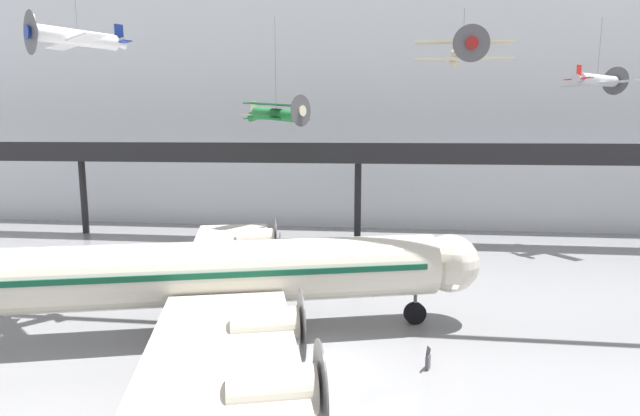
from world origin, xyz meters
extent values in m
plane|color=gray|center=(0.00, 0.00, 0.00)|extent=(260.00, 260.00, 0.00)
cube|color=silver|center=(0.00, 36.33, 13.50)|extent=(140.00, 3.00, 27.00)
cube|color=black|center=(0.00, 27.15, 8.57)|extent=(110.00, 3.20, 0.90)
cube|color=black|center=(0.00, 25.61, 9.57)|extent=(110.00, 0.12, 1.10)
cylinder|color=black|center=(-30.25, 28.11, 4.06)|extent=(0.70, 0.70, 8.12)
cylinder|color=black|center=(0.00, 28.11, 4.06)|extent=(0.70, 0.70, 8.12)
cylinder|color=beige|center=(-6.74, 2.45, 3.60)|extent=(25.04, 10.11, 3.48)
sphere|color=beige|center=(6.44, 6.14, 3.60)|extent=(3.41, 3.41, 3.41)
cube|color=#0F4C33|center=(-6.74, 2.45, 3.95)|extent=(23.37, 9.70, 0.31)
cube|color=beige|center=(-8.53, 12.06, 2.82)|extent=(9.93, 16.98, 0.28)
cube|color=beige|center=(-3.26, -6.69, 2.82)|extent=(9.93, 16.98, 0.28)
cylinder|color=beige|center=(-5.90, 9.15, 2.87)|extent=(3.25, 2.39, 1.67)
cylinder|color=#4C4C51|center=(-4.35, 9.58, 2.87)|extent=(0.91, 3.07, 3.17)
cylinder|color=beige|center=(-7.37, 14.38, 2.87)|extent=(3.25, 2.39, 1.67)
cylinder|color=#4C4C51|center=(-5.82, 14.82, 2.87)|extent=(0.91, 3.07, 3.17)
cylinder|color=beige|center=(-2.53, -2.83, 2.87)|extent=(3.25, 2.39, 1.67)
cylinder|color=#4C4C51|center=(-0.99, -2.40, 2.87)|extent=(0.91, 3.07, 3.17)
cylinder|color=beige|center=(-1.06, -8.07, 2.87)|extent=(3.25, 2.39, 1.67)
cylinder|color=#4C4C51|center=(0.48, -7.64, 2.87)|extent=(0.91, 3.07, 3.17)
cylinder|color=#4C4C51|center=(4.47, 5.59, 1.26)|extent=(0.20, 0.20, 1.21)
cylinder|color=black|center=(4.47, 5.59, 0.65)|extent=(1.35, 0.72, 1.30)
cylinder|color=#4C4C51|center=(-7.21, 5.21, 1.26)|extent=(0.20, 0.20, 1.21)
cylinder|color=black|center=(-7.21, 5.21, 0.65)|extent=(1.35, 0.72, 1.30)
cylinder|color=#4C4C51|center=(-5.70, -0.15, 1.26)|extent=(0.20, 0.20, 1.21)
cylinder|color=black|center=(-5.70, -0.15, 0.65)|extent=(1.35, 0.72, 1.30)
cylinder|color=silver|center=(21.69, 26.36, 15.84)|extent=(4.51, 3.52, 1.07)
cone|color=red|center=(23.76, 27.78, 15.88)|extent=(1.16, 1.18, 0.89)
cylinder|color=#4C4C51|center=(23.90, 27.87, 15.88)|extent=(1.48, 2.15, 2.57)
cone|color=silver|center=(19.77, 25.05, 15.80)|extent=(1.54, 1.42, 0.86)
cube|color=silver|center=(21.94, 26.53, 15.54)|extent=(5.03, 6.61, 0.10)
cube|color=red|center=(19.53, 24.89, 16.43)|extent=(0.51, 0.38, 1.19)
cube|color=red|center=(19.53, 24.89, 15.84)|extent=(1.93, 2.45, 0.06)
cylinder|color=slate|center=(21.69, 26.36, 18.82)|extent=(0.04, 0.04, 4.97)
cylinder|color=#1E6B33|center=(-7.14, 21.86, 12.72)|extent=(5.02, 3.45, 1.54)
cone|color=beige|center=(-4.81, 20.55, 12.98)|extent=(1.20, 1.24, 0.95)
cylinder|color=#4C4C51|center=(-4.65, 20.46, 12.99)|extent=(1.38, 2.41, 2.74)
cone|color=#1E6B33|center=(-9.31, 23.07, 12.49)|extent=(1.70, 1.49, 1.02)
cube|color=#1E6B33|center=(-6.87, 21.71, 13.57)|extent=(4.85, 7.32, 0.10)
cube|color=#1E6B33|center=(-6.87, 21.71, 12.30)|extent=(4.85, 7.32, 0.10)
cube|color=beige|center=(-9.58, 23.22, 13.36)|extent=(0.57, 0.36, 1.27)
cube|color=beige|center=(-9.58, 23.22, 12.72)|extent=(1.88, 2.70, 0.06)
cylinder|color=slate|center=(-7.14, 21.86, 17.20)|extent=(0.04, 0.04, 7.91)
cylinder|color=beige|center=(8.96, 21.52, 17.66)|extent=(1.43, 5.51, 1.74)
cone|color=maroon|center=(9.12, 18.72, 17.99)|extent=(1.05, 0.95, 1.00)
cylinder|color=#4C4C51|center=(9.14, 18.52, 18.02)|extent=(2.89, 0.21, 2.89)
cone|color=beige|center=(8.80, 24.14, 17.35)|extent=(1.03, 1.59, 1.11)
cube|color=beige|center=(8.98, 21.20, 18.55)|extent=(8.17, 1.79, 0.10)
cube|color=beige|center=(8.98, 21.20, 17.22)|extent=(8.17, 1.79, 0.10)
cube|color=maroon|center=(8.78, 24.46, 18.33)|extent=(0.10, 0.66, 1.33)
cube|color=maroon|center=(8.78, 24.46, 17.66)|extent=(2.92, 0.82, 0.06)
cylinder|color=slate|center=(8.96, 21.52, 19.76)|extent=(0.04, 0.04, 3.08)
cylinder|color=silver|center=(-14.37, 3.80, 16.33)|extent=(3.30, 3.85, 0.91)
cone|color=navy|center=(-15.74, 2.06, 16.31)|extent=(1.05, 1.03, 0.79)
cylinder|color=#4C4C51|center=(-15.83, 1.94, 16.30)|extent=(1.80, 1.44, 2.27)
cone|color=silver|center=(-13.10, 5.41, 16.35)|extent=(1.29, 1.35, 0.75)
cube|color=silver|center=(-14.53, 3.59, 16.06)|extent=(5.63, 4.75, 0.10)
cube|color=navy|center=(-12.94, 5.61, 16.85)|extent=(0.37, 0.44, 1.05)
cube|color=navy|center=(-12.94, 5.61, 16.33)|extent=(2.10, 1.81, 0.06)
cube|color=#4C4C51|center=(4.72, -0.10, 0.35)|extent=(0.29, 0.43, 0.70)
cube|color=#232326|center=(4.72, -0.10, 0.88)|extent=(0.31, 0.74, 0.73)
camera|label=1|loc=(2.34, -22.90, 11.26)|focal=28.00mm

